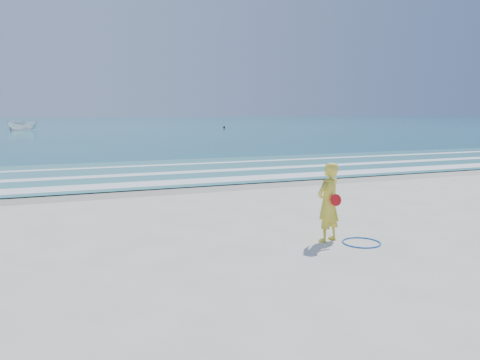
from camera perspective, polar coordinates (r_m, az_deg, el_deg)
name	(u,v)px	position (r m, az deg, el deg)	size (l,w,h in m)	color
ground	(314,253)	(10.03, 9.01, -8.80)	(400.00, 400.00, 0.00)	silver
wet_sand	(196,188)	(18.16, -5.43, -0.93)	(400.00, 2.40, 0.00)	#B2A893
ocean	(80,123)	(113.39, -18.95, 6.55)	(400.00, 190.00, 0.04)	#19727F
shallow	(167,171)	(22.96, -8.86, 1.09)	(400.00, 10.00, 0.01)	#59B7AD
foam_near	(187,182)	(19.39, -6.48, -0.19)	(400.00, 1.40, 0.01)	white
foam_mid	(171,173)	(22.18, -8.41, 0.86)	(400.00, 0.90, 0.01)	white
foam_far	(157,165)	(25.39, -10.08, 1.78)	(400.00, 0.60, 0.01)	white
hoop	(361,243)	(10.96, 14.58, -7.39)	(0.86, 0.86, 0.03)	blue
boat	(23,125)	(75.96, -24.95, 6.10)	(1.56, 4.14, 1.60)	white
buoy	(224,127)	(77.38, -1.95, 6.46)	(0.36, 0.36, 0.36)	black
woman	(328,202)	(10.77, 10.72, -2.68)	(0.77, 0.64, 1.81)	yellow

